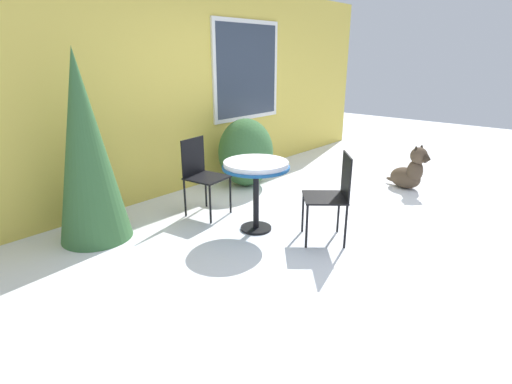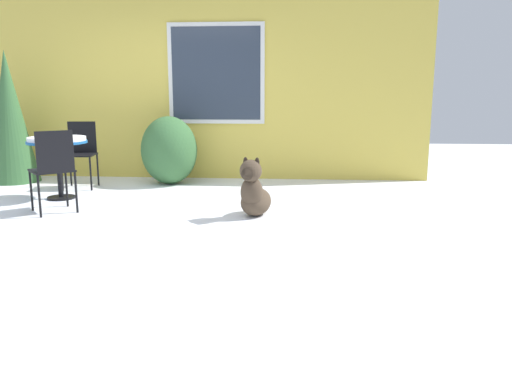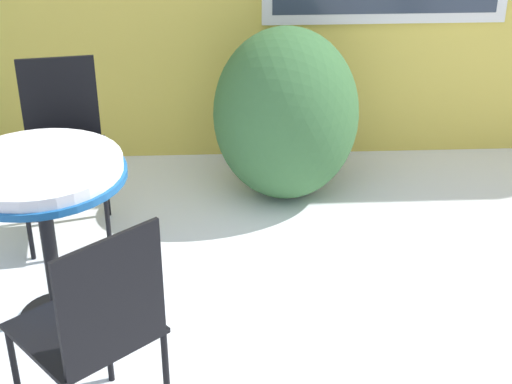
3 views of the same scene
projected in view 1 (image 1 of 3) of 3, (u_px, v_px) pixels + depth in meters
ground_plane at (336, 217)px, 4.71m from camera, size 16.00×16.00×0.00m
house_wall at (208, 86)px, 5.66m from camera, size 8.00×0.10×2.76m
shrub_left at (246, 153)px, 5.72m from camera, size 0.80×0.78×0.97m
evergreen_bush at (85, 149)px, 3.89m from camera, size 0.72×0.72×1.90m
patio_table at (256, 172)px, 4.17m from camera, size 0.71×0.71×0.77m
patio_chair_near_table at (202, 173)px, 4.66m from camera, size 0.47×0.47×0.91m
patio_chair_far_side at (332, 193)px, 3.98m from camera, size 0.59×0.59×0.91m
dog at (410, 172)px, 5.63m from camera, size 0.41×0.67×0.64m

